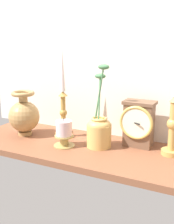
{
  "coord_description": "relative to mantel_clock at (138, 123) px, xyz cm",
  "views": [
    {
      "loc": [
        48.16,
        -95.59,
        41.46
      ],
      "look_at": [
        -0.04,
        0.0,
        14.0
      ],
      "focal_mm": 46.65,
      "sensor_mm": 36.0,
      "label": 1
    }
  ],
  "objects": [
    {
      "name": "ground_plane",
      "position": [
        -17.49,
        -9.4,
        -10.55
      ],
      "size": [
        100.0,
        36.0,
        2.4
      ],
      "primitive_type": "cube",
      "color": "brown"
    },
    {
      "name": "brass_vase_jar",
      "position": [
        -13.38,
        -7.19,
        -2.26
      ],
      "size": [
        9.59,
        9.59,
        32.13
      ],
      "color": "tan",
      "rests_on": "ground_plane"
    },
    {
      "name": "pillar_candle_front",
      "position": [
        -25.89,
        -12.75,
        -4.03
      ],
      "size": [
        8.34,
        8.34,
        11.45
      ],
      "color": "tan",
      "rests_on": "ground_plane"
    },
    {
      "name": "candlestick_tall_center",
      "position": [
        13.38,
        -2.69,
        4.01
      ],
      "size": [
        7.08,
        7.08,
        39.54
      ],
      "color": "tan",
      "rests_on": "ground_plane"
    },
    {
      "name": "mantel_clock",
      "position": [
        0.0,
        0.0,
        0.0
      ],
      "size": [
        13.01,
        9.31,
        18.03
      ],
      "color": "brown",
      "rests_on": "ground_plane"
    },
    {
      "name": "back_wall",
      "position": [
        -17.49,
        9.1,
        23.15
      ],
      "size": [
        120.0,
        2.0,
        65.0
      ],
      "primitive_type": "cube",
      "color": "white",
      "rests_on": "ground_plane"
    },
    {
      "name": "candlestick_tall_left",
      "position": [
        -31.85,
        -3.26,
        4.28
      ],
      "size": [
        7.25,
        7.25,
        37.71
      ],
      "color": "#B68B40",
      "rests_on": "ground_plane"
    },
    {
      "name": "brass_vase_bulbous",
      "position": [
        -48.44,
        -8.71,
        -0.41
      ],
      "size": [
        13.38,
        13.38,
        19.31
      ],
      "color": "#AB844F",
      "rests_on": "ground_plane"
    }
  ]
}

